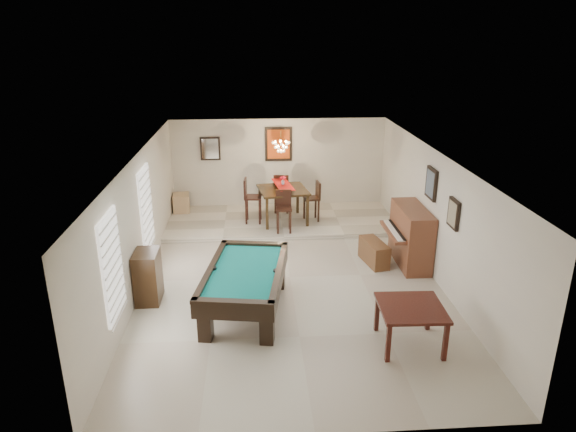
{
  "coord_description": "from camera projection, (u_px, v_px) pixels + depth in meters",
  "views": [
    {
      "loc": [
        -0.71,
        -9.68,
        4.88
      ],
      "look_at": [
        0.0,
        0.6,
        1.15
      ],
      "focal_mm": 32.0,
      "sensor_mm": 36.0,
      "label": 1
    }
  ],
  "objects": [
    {
      "name": "dining_chair_south",
      "position": [
        284.0,
        212.0,
        12.75
      ],
      "size": [
        0.39,
        0.39,
        1.04
      ],
      "primitive_type": null,
      "rotation": [
        0.0,
        0.0,
        -0.02
      ],
      "color": "black",
      "rests_on": "dining_step"
    },
    {
      "name": "wall_right",
      "position": [
        435.0,
        216.0,
        10.54
      ],
      "size": [
        0.04,
        9.0,
        2.6
      ],
      "primitive_type": "cube",
      "color": "silver",
      "rests_on": "ground_plane"
    },
    {
      "name": "right_picture_upper",
      "position": [
        431.0,
        184.0,
        10.62
      ],
      "size": [
        0.06,
        0.55,
        0.65
      ],
      "primitive_type": "cube",
      "color": "slate",
      "rests_on": "wall_right"
    },
    {
      "name": "window_left_rear",
      "position": [
        146.0,
        208.0,
        10.68
      ],
      "size": [
        0.06,
        1.0,
        1.7
      ],
      "primitive_type": "cube",
      "color": "white",
      "rests_on": "wall_left"
    },
    {
      "name": "wall_front",
      "position": [
        317.0,
        349.0,
        6.13
      ],
      "size": [
        6.0,
        0.04,
        2.6
      ],
      "primitive_type": "cube",
      "color": "silver",
      "rests_on": "ground_plane"
    },
    {
      "name": "chandelier",
      "position": [
        281.0,
        143.0,
        13.04
      ],
      "size": [
        0.44,
        0.44,
        0.6
      ],
      "primitive_type": null,
      "color": "#FFE5B2",
      "rests_on": "ceiling"
    },
    {
      "name": "upright_piano",
      "position": [
        404.0,
        236.0,
        11.22
      ],
      "size": [
        0.87,
        1.55,
        1.29
      ],
      "primitive_type": null,
      "color": "brown",
      "rests_on": "ground_plane"
    },
    {
      "name": "dining_step",
      "position": [
        281.0,
        221.0,
        13.82
      ],
      "size": [
        6.0,
        2.5,
        0.12
      ],
      "primitive_type": "cube",
      "color": "beige",
      "rests_on": "ground_plane"
    },
    {
      "name": "back_mirror",
      "position": [
        210.0,
        149.0,
        14.24
      ],
      "size": [
        0.55,
        0.06,
        0.65
      ],
      "primitive_type": "cube",
      "color": "white",
      "rests_on": "wall_back"
    },
    {
      "name": "dining_chair_north",
      "position": [
        282.0,
        193.0,
        14.16
      ],
      "size": [
        0.45,
        0.45,
        1.1
      ],
      "primitive_type": null,
      "rotation": [
        0.0,
        0.0,
        3.03
      ],
      "color": "black",
      "rests_on": "dining_step"
    },
    {
      "name": "pool_table",
      "position": [
        245.0,
        291.0,
        9.35
      ],
      "size": [
        1.7,
        2.65,
        0.82
      ],
      "primitive_type": null,
      "rotation": [
        0.0,
        0.0,
        -0.15
      ],
      "color": "black",
      "rests_on": "ground_plane"
    },
    {
      "name": "back_painting",
      "position": [
        279.0,
        144.0,
        14.33
      ],
      "size": [
        0.75,
        0.06,
        0.95
      ],
      "primitive_type": "cube",
      "color": "#D84C14",
      "rests_on": "wall_back"
    },
    {
      "name": "dining_table",
      "position": [
        283.0,
        203.0,
        13.48
      ],
      "size": [
        1.38,
        1.38,
        1.0
      ],
      "primitive_type": null,
      "rotation": [
        0.0,
        0.0,
        0.16
      ],
      "color": "black",
      "rests_on": "dining_step"
    },
    {
      "name": "ground_plane",
      "position": [
        290.0,
        277.0,
        10.79
      ],
      "size": [
        6.0,
        9.0,
        0.02
      ],
      "primitive_type": "cube",
      "color": "beige"
    },
    {
      "name": "flower_vase",
      "position": [
        283.0,
        180.0,
        13.27
      ],
      "size": [
        0.14,
        0.14,
        0.23
      ],
      "primitive_type": null,
      "rotation": [
        0.0,
        0.0,
        -0.01
      ],
      "color": "red",
      "rests_on": "dining_table"
    },
    {
      "name": "right_picture_lower",
      "position": [
        454.0,
        214.0,
        9.47
      ],
      "size": [
        0.06,
        0.45,
        0.55
      ],
      "primitive_type": "cube",
      "color": "gray",
      "rests_on": "wall_right"
    },
    {
      "name": "apothecary_chest",
      "position": [
        148.0,
        277.0,
        9.7
      ],
      "size": [
        0.44,
        0.67,
        1.0
      ],
      "primitive_type": "cube",
      "color": "black",
      "rests_on": "ground_plane"
    },
    {
      "name": "corner_bench",
      "position": [
        181.0,
        203.0,
        14.3
      ],
      "size": [
        0.48,
        0.58,
        0.49
      ],
      "primitive_type": "cube",
      "rotation": [
        0.0,
        0.0,
        0.08
      ],
      "color": "tan",
      "rests_on": "dining_step"
    },
    {
      "name": "dining_chair_east",
      "position": [
        311.0,
        201.0,
        13.52
      ],
      "size": [
        0.44,
        0.44,
        1.05
      ],
      "primitive_type": null,
      "rotation": [
        0.0,
        0.0,
        -1.44
      ],
      "color": "black",
      "rests_on": "dining_step"
    },
    {
      "name": "square_table",
      "position": [
        410.0,
        326.0,
        8.35
      ],
      "size": [
        1.06,
        1.06,
        0.71
      ],
      "primitive_type": null,
      "rotation": [
        0.0,
        0.0,
        -0.04
      ],
      "color": "#33120C",
      "rests_on": "ground_plane"
    },
    {
      "name": "ceiling",
      "position": [
        290.0,
        156.0,
        9.91
      ],
      "size": [
        6.0,
        9.0,
        0.04
      ],
      "primitive_type": "cube",
      "color": "white",
      "rests_on": "wall_back"
    },
    {
      "name": "wall_left",
      "position": [
        139.0,
        223.0,
        10.15
      ],
      "size": [
        0.04,
        9.0,
        2.6
      ],
      "primitive_type": "cube",
      "color": "silver",
      "rests_on": "ground_plane"
    },
    {
      "name": "dining_chair_west",
      "position": [
        253.0,
        201.0,
        13.37
      ],
      "size": [
        0.47,
        0.47,
        1.18
      ],
      "primitive_type": null,
      "rotation": [
        0.0,
        0.0,
        1.5
      ],
      "color": "black",
      "rests_on": "dining_step"
    },
    {
      "name": "window_left_front",
      "position": [
        112.0,
        266.0,
        8.06
      ],
      "size": [
        0.06,
        1.0,
        1.7
      ],
      "primitive_type": "cube",
      "color": "white",
      "rests_on": "wall_left"
    },
    {
      "name": "piano_bench",
      "position": [
        374.0,
        252.0,
        11.35
      ],
      "size": [
        0.54,
        0.98,
        0.51
      ],
      "primitive_type": "cube",
      "rotation": [
        0.0,
        0.0,
        0.21
      ],
      "color": "brown",
      "rests_on": "ground_plane"
    },
    {
      "name": "wall_back",
      "position": [
        279.0,
        165.0,
        14.57
      ],
      "size": [
        6.0,
        0.04,
        2.6
      ],
      "primitive_type": "cube",
      "color": "silver",
      "rests_on": "ground_plane"
    }
  ]
}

